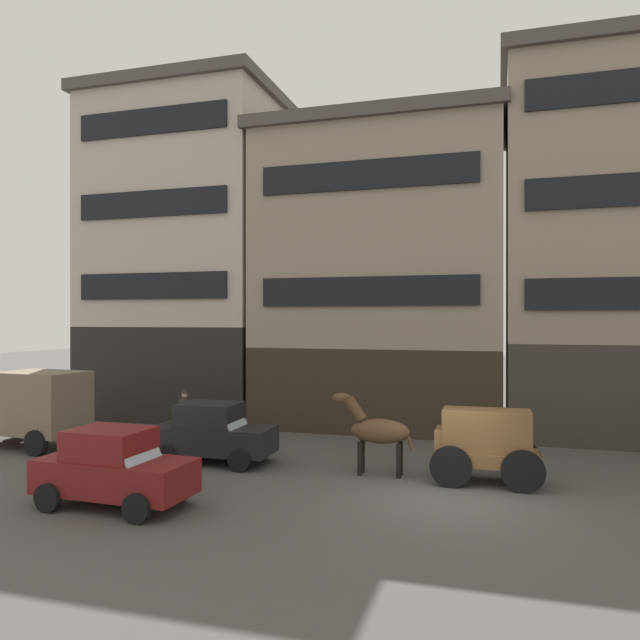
{
  "coord_description": "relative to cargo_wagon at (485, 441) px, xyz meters",
  "views": [
    {
      "loc": [
        1.2,
        -14.88,
        4.44
      ],
      "look_at": [
        -3.86,
        2.04,
        4.39
      ],
      "focal_mm": 33.69,
      "sensor_mm": 36.0,
      "label": 1
    }
  ],
  "objects": [
    {
      "name": "building_far_left",
      "position": [
        -13.56,
        8.34,
        6.35
      ],
      "size": [
        8.71,
        6.59,
        14.9
      ],
      "color": "black",
      "rests_on": "ground_plane"
    },
    {
      "name": "delivery_truck_near",
      "position": [
        -15.18,
        0.22,
        0.28
      ],
      "size": [
        4.49,
        2.48,
        2.62
      ],
      "color": "maroon",
      "rests_on": "ground_plane"
    },
    {
      "name": "building_center_right",
      "position": [
        4.11,
        8.34,
        6.09
      ],
      "size": [
        7.39,
        6.59,
        14.38
      ],
      "color": "#38332D",
      "rests_on": "ground_plane"
    },
    {
      "name": "sedan_parked_curb",
      "position": [
        -8.08,
        0.0,
        -0.23
      ],
      "size": [
        3.73,
        1.92,
        1.83
      ],
      "color": "black",
      "rests_on": "ground_plane"
    },
    {
      "name": "cargo_wagon",
      "position": [
        0.0,
        0.0,
        0.0
      ],
      "size": [
        2.92,
        1.54,
        1.98
      ],
      "color": "brown",
      "rests_on": "ground_plane"
    },
    {
      "name": "ground_plane",
      "position": [
        -0.82,
        -1.84,
        -1.15
      ],
      "size": [
        120.0,
        120.0,
        0.0
      ],
      "primitive_type": "plane",
      "color": "#4C4947"
    },
    {
      "name": "pedestrian_officer",
      "position": [
        -10.79,
        3.08,
        -0.17
      ],
      "size": [
        0.49,
        0.49,
        1.79
      ],
      "color": "#38332D",
      "rests_on": "ground_plane"
    },
    {
      "name": "draft_horse",
      "position": [
        -2.95,
        -0.0,
        0.12
      ],
      "size": [
        2.34,
        0.62,
        2.3
      ],
      "color": "#513823",
      "rests_on": "ground_plane"
    },
    {
      "name": "sedan_dark",
      "position": [
        -8.33,
        -4.58,
        -0.23
      ],
      "size": [
        3.76,
        1.97,
        1.83
      ],
      "color": "maroon",
      "rests_on": "ground_plane"
    },
    {
      "name": "building_center_left",
      "position": [
        -4.39,
        8.34,
        5.14
      ],
      "size": [
        10.32,
        6.59,
        12.5
      ],
      "color": "#33281E",
      "rests_on": "ground_plane"
    }
  ]
}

